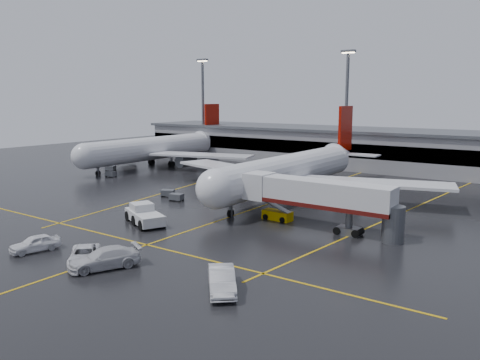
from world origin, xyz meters
The scene contains 22 objects.
ground centered at (0.00, 0.00, 0.00)m, with size 220.00×220.00×0.00m, color black.
apron_line_centre centered at (0.00, 0.00, 0.01)m, with size 0.25×90.00×0.02m, color gold.
apron_line_stop centered at (0.00, -22.00, 0.01)m, with size 60.00×0.25×0.02m, color gold.
apron_line_left centered at (-20.00, 10.00, 0.01)m, with size 0.25×70.00×0.02m, color gold.
apron_line_right centered at (18.00, 10.00, 0.01)m, with size 0.25×70.00×0.02m, color gold.
terminal centered at (0.00, 47.93, 4.32)m, with size 122.00×19.00×8.60m.
light_mast_left centered at (-45.00, 42.00, 14.47)m, with size 3.00×1.20×25.45m.
light_mast_mid centered at (-5.00, 42.00, 14.47)m, with size 3.00×1.20×25.45m.
main_airliner centered at (0.00, 9.70, 4.21)m, with size 48.80×45.60×14.10m.
second_airliner centered at (-42.00, 21.70, 4.21)m, with size 48.80×45.60×14.10m.
jet_bridge centered at (11.87, -6.00, 3.93)m, with size 19.90×3.40×6.05m.
pushback_tractor centered at (-6.68, -15.98, 1.02)m, with size 7.72×5.63×2.56m.
belt_loader centered at (5.86, -4.82, 0.60)m, with size 3.95×2.01×2.44m.
service_van_a centered at (-0.51, -29.45, 0.80)m, with size 2.65×5.75×1.60m, color white.
service_van_b centered at (2.01, -29.17, 0.94)m, with size 2.63×6.48×1.88m, color silver.
service_van_c centered at (14.03, -27.22, 0.96)m, with size 2.03×5.82×1.92m, color silver.
service_van_d centered at (-7.67, -30.05, 0.83)m, with size 1.97×4.90×1.67m, color white.
baggage_cart_a centered at (-12.50, -3.84, 0.63)m, with size 2.19×1.62×1.12m.
baggage_cart_b centered at (-15.80, -2.24, 0.63)m, with size 2.37×2.06×1.12m.
baggage_cart_c centered at (-13.14, 4.47, 0.63)m, with size 2.14×1.53×1.12m.
baggage_cart_d centered at (-44.89, 10.59, 0.63)m, with size 2.32×1.91×1.12m.
baggage_cart_e centered at (-38.50, 5.35, 0.63)m, with size 2.15×1.54×1.12m.
Camera 1 is at (36.22, -56.14, 15.33)m, focal length 35.75 mm.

